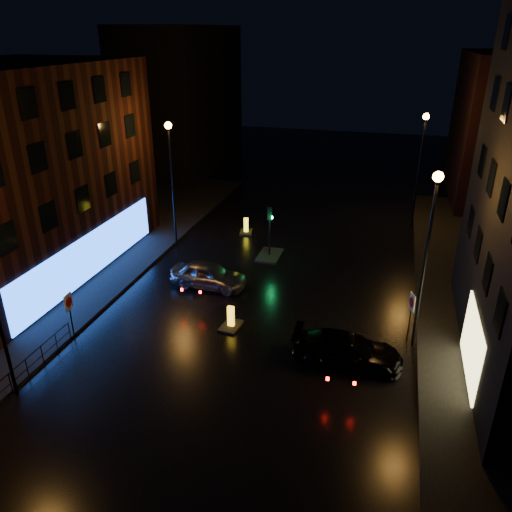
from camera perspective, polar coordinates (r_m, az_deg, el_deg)
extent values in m
plane|color=black|center=(21.10, -4.89, -15.74)|extent=(120.00, 120.00, 0.00)
cube|color=black|center=(33.33, -23.08, -1.56)|extent=(12.00, 44.00, 0.15)
cube|color=black|center=(32.37, -26.92, 8.26)|extent=(10.00, 18.00, 12.00)
cube|color=black|center=(55.01, -8.46, 17.32)|extent=(8.00, 16.00, 14.00)
cube|color=black|center=(48.45, 26.85, 12.91)|extent=(8.00, 14.00, 12.00)
cylinder|color=black|center=(33.50, -9.49, 7.49)|extent=(0.14, 0.14, 8.00)
cylinder|color=black|center=(32.59, -9.98, 14.22)|extent=(0.20, 0.20, 0.25)
sphere|color=orange|center=(32.56, -10.00, 14.48)|extent=(0.44, 0.44, 0.44)
cylinder|color=black|center=(23.15, 18.64, -1.39)|extent=(0.14, 0.14, 8.00)
cylinder|color=black|center=(21.80, 20.04, 8.13)|extent=(0.20, 0.20, 0.25)
sphere|color=orange|center=(21.76, 20.10, 8.50)|extent=(0.44, 0.44, 0.44)
cylinder|color=black|center=(38.26, 18.03, 8.75)|extent=(0.14, 0.14, 8.00)
cylinder|color=black|center=(37.46, 18.84, 14.63)|extent=(0.20, 0.20, 0.25)
sphere|color=orange|center=(37.44, 18.87, 14.85)|extent=(0.44, 0.44, 0.44)
cube|color=black|center=(32.79, 1.54, 0.08)|extent=(1.40, 2.40, 0.12)
cylinder|color=black|center=(32.26, 1.57, 2.25)|extent=(0.12, 0.12, 2.80)
cube|color=black|center=(31.69, 1.60, 4.93)|extent=(0.28, 0.22, 0.90)
cylinder|color=#0CFF59|center=(31.75, 1.84, 4.43)|extent=(0.05, 0.18, 0.18)
cylinder|color=black|center=(23.46, -24.89, -10.68)|extent=(0.05, 6.00, 0.05)
cylinder|color=black|center=(23.72, -24.69, -11.62)|extent=(0.04, 6.00, 0.04)
cylinder|color=black|center=(23.72, -24.69, -11.62)|extent=(0.04, 0.04, 1.00)
cylinder|color=black|center=(25.60, -20.54, -8.04)|extent=(0.04, 0.04, 1.00)
imported|color=#93969A|center=(28.79, -5.45, -2.17)|extent=(4.43, 1.97, 1.48)
imported|color=black|center=(22.73, 10.41, -10.55)|extent=(4.87, 2.01, 1.41)
cube|color=black|center=(25.23, -2.86, -8.01)|extent=(1.05, 1.44, 0.11)
cube|color=#F6AE18|center=(24.94, -2.89, -6.93)|extent=(0.33, 0.24, 1.12)
cube|color=black|center=(24.94, -2.89, -6.93)|extent=(0.34, 0.06, 0.67)
cube|color=black|center=(36.60, -1.13, 2.75)|extent=(1.11, 1.46, 0.11)
cube|color=yellow|center=(36.40, -1.14, 3.55)|extent=(0.34, 0.25, 1.10)
cube|color=black|center=(36.40, -1.14, 3.55)|extent=(0.33, 0.08, 0.66)
cylinder|color=black|center=(25.31, -20.38, -6.63)|extent=(0.06, 0.06, 2.34)
cube|color=white|center=(24.91, -20.66, -4.95)|extent=(0.11, 0.59, 0.80)
cylinder|color=#B20C0C|center=(24.89, -20.60, -4.96)|extent=(0.06, 0.47, 0.47)
cylinder|color=black|center=(24.67, 17.17, -6.86)|extent=(0.07, 0.07, 2.44)
cube|color=white|center=(24.24, 17.43, -5.06)|extent=(0.25, 0.59, 0.83)
cylinder|color=#B20C0C|center=(24.23, 17.35, -5.07)|extent=(0.18, 0.47, 0.49)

